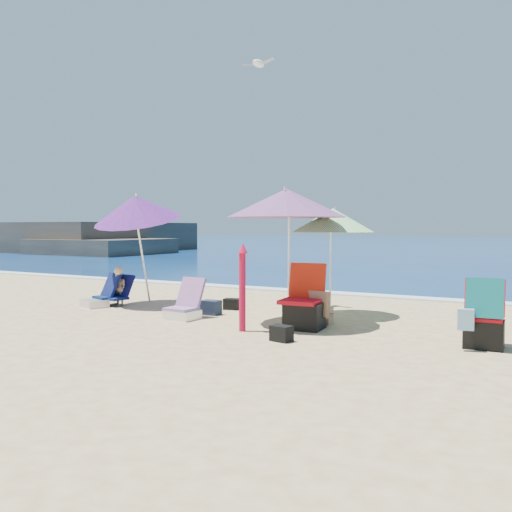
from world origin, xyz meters
The scene contains 19 objects.
ground centered at (0.00, 0.00, 0.00)m, with size 120.00×120.00×0.00m.
sea centered at (0.00, 45.00, -0.05)m, with size 120.00×80.00×0.12m.
foam centered at (0.00, 5.10, 0.02)m, with size 120.00×0.50×0.04m.
headland centered at (-27.29, 19.73, 0.57)m, with size 20.50×11.50×2.60m.
umbrella_turquoise centered at (0.34, 0.87, 1.99)m, with size 2.47×2.47×2.26m.
umbrella_striped centered at (0.68, 2.07, 1.72)m, with size 1.76×1.76×1.96m.
umbrella_blue centered at (-3.28, 1.33, 1.97)m, with size 1.94×2.01×2.41m.
furled_umbrella centered at (0.04, -0.02, 0.74)m, with size 0.16×0.16×1.36m.
chair_navy centered at (-3.81, 0.87, 0.17)m, with size 0.65×0.85×0.66m.
chair_rainbow centered at (-1.43, 0.47, 0.19)m, with size 0.54×0.64×0.70m.
camp_chair_left centered at (0.78, 0.63, 0.31)m, with size 0.66×0.68×1.02m.
camp_chair_right centered at (3.40, 0.54, 0.34)m, with size 0.55×0.72×0.94m.
person_center centered at (0.82, 0.89, 0.40)m, with size 0.57×0.47×0.83m.
person_left centered at (-3.58, 1.14, 0.36)m, with size 0.52×0.59×0.80m.
bag_navy_a centered at (-1.28, 1.07, 0.13)m, with size 0.35×0.26×0.26m.
bag_black_a centered at (-1.28, 1.78, 0.11)m, with size 0.33×0.27×0.21m.
bag_tan centered at (0.85, 1.19, 0.13)m, with size 0.31×0.23×0.27m.
bag_black_b centered at (0.89, -0.39, 0.11)m, with size 0.32×0.25×0.22m.
seagull centered at (-1.09, 2.50, 4.84)m, with size 0.80×0.39×0.14m.
Camera 1 is at (4.31, -7.18, 1.59)m, focal length 38.54 mm.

